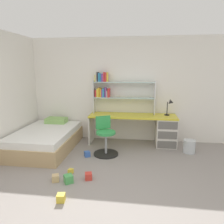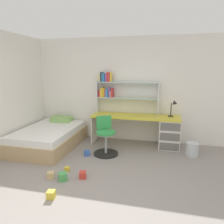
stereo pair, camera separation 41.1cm
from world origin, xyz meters
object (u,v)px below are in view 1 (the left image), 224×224
at_px(toy_block_green_0, 68,179).
at_px(toy_block_yellow_5, 61,198).
at_px(desk_lamp, 170,105).
at_px(toy_block_yellow_4, 71,171).
at_px(desk, 156,128).
at_px(toy_block_red_3, 88,176).
at_px(bookshelf_hutch, 113,89).
at_px(bed_platform, 46,139).
at_px(toy_block_natural_2, 56,178).
at_px(swivel_chair, 105,140).
at_px(waste_bin, 189,146).
at_px(toy_block_blue_1, 87,154).

xyz_separation_m(toy_block_green_0, toy_block_yellow_5, (0.06, -0.48, -0.01)).
xyz_separation_m(desk_lamp, toy_block_yellow_4, (-1.85, -1.68, -0.92)).
bearing_deg(desk, toy_block_red_3, -123.53).
xyz_separation_m(bookshelf_hutch, toy_block_yellow_4, (-0.51, -1.79, -1.26)).
bearing_deg(bed_platform, toy_block_yellow_4, -48.24).
xyz_separation_m(toy_block_natural_2, toy_block_yellow_5, (0.28, -0.49, -0.00)).
relative_size(swivel_chair, toy_block_red_3, 7.21).
bearing_deg(swivel_chair, waste_bin, 10.08).
height_order(toy_block_blue_1, toy_block_yellow_5, same).
xyz_separation_m(bookshelf_hutch, toy_block_natural_2, (-0.67, -2.08, -1.24)).
distance_m(desk, toy_block_natural_2, 2.57).
bearing_deg(waste_bin, bookshelf_hutch, 162.01).
xyz_separation_m(desk, desk_lamp, (0.31, 0.06, 0.56)).
xyz_separation_m(desk_lamp, waste_bin, (0.39, -0.44, -0.82)).
xyz_separation_m(desk, toy_block_red_3, (-1.18, -1.78, -0.35)).
bearing_deg(toy_block_natural_2, toy_block_yellow_4, 61.85).
relative_size(bookshelf_hutch, toy_block_yellow_5, 13.70).
relative_size(waste_bin, toy_block_yellow_4, 3.56).
bearing_deg(waste_bin, swivel_chair, -169.92).
xyz_separation_m(desk_lamp, toy_block_natural_2, (-2.00, -1.97, -0.91)).
xyz_separation_m(toy_block_blue_1, toy_block_natural_2, (-0.26, -1.02, 0.00)).
relative_size(bed_platform, toy_block_yellow_4, 23.12).
relative_size(toy_block_green_0, toy_block_yellow_5, 1.19).
bearing_deg(swivel_chair, toy_block_yellow_4, -116.44).
bearing_deg(bookshelf_hutch, toy_block_green_0, -102.01).
bearing_deg(toy_block_red_3, bed_platform, 137.03).
bearing_deg(toy_block_green_0, bed_platform, 126.52).
relative_size(waste_bin, toy_block_green_0, 2.16).
distance_m(waste_bin, toy_block_red_3, 2.34).
bearing_deg(toy_block_yellow_5, toy_block_yellow_4, 99.20).
bearing_deg(desk, toy_block_yellow_4, -133.42).
bearing_deg(toy_block_green_0, swivel_chair, 72.22).
bearing_deg(bookshelf_hutch, swivel_chair, -93.58).
relative_size(desk_lamp, toy_block_blue_1, 3.53).
xyz_separation_m(toy_block_natural_2, toy_block_red_3, (0.51, 0.13, 0.00)).
bearing_deg(toy_block_red_3, desk, 56.47).
bearing_deg(bed_platform, desk, 13.64).
bearing_deg(toy_block_blue_1, toy_block_red_3, -74.32).
height_order(bed_platform, toy_block_natural_2, bed_platform).
height_order(desk, toy_block_yellow_5, desk).
bearing_deg(toy_block_blue_1, swivel_chair, 27.99).
xyz_separation_m(bookshelf_hutch, bed_platform, (-1.43, -0.77, -1.07)).
bearing_deg(toy_block_yellow_4, toy_block_natural_2, -118.15).
relative_size(bookshelf_hutch, toy_block_yellow_4, 19.00).
bearing_deg(toy_block_yellow_5, desk, 59.62).
bearing_deg(toy_block_green_0, desk, 52.62).
relative_size(swivel_chair, waste_bin, 2.87).
distance_m(bed_platform, toy_block_red_3, 1.75).
relative_size(desk_lamp, toy_block_yellow_5, 3.55).
bearing_deg(bookshelf_hutch, desk, -9.58).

